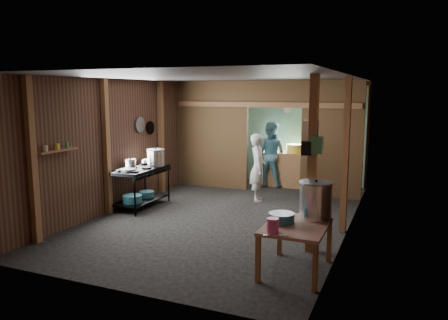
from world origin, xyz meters
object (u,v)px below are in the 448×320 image
at_px(pink_bucket, 273,225).
at_px(yellow_tub, 294,149).
at_px(stove_pot_large, 156,158).
at_px(gas_range, 140,188).
at_px(cook, 258,167).
at_px(stock_pot, 316,201).
at_px(prep_table, 296,248).

bearing_deg(pink_bucket, yellow_tub, 101.10).
bearing_deg(stove_pot_large, gas_range, -115.68).
bearing_deg(pink_bucket, stove_pot_large, 140.63).
bearing_deg(pink_bucket, gas_range, 145.77).
relative_size(stove_pot_large, cook, 0.25).
bearing_deg(stock_pot, yellow_tub, 107.08).
xyz_separation_m(prep_table, pink_bucket, (-0.19, -0.43, 0.41)).
distance_m(pink_bucket, cook, 4.09).
relative_size(prep_table, cook, 0.74).
height_order(gas_range, yellow_tub, yellow_tub).
xyz_separation_m(yellow_tub, cook, (-0.39, -1.68, -0.23)).
relative_size(stove_pot_large, stock_pot, 0.70).
height_order(prep_table, pink_bucket, pink_bucket).
distance_m(stock_pot, cook, 3.52).
height_order(stove_pot_large, pink_bucket, stove_pot_large).
relative_size(gas_range, stove_pot_large, 3.72).
bearing_deg(prep_table, cook, 116.02).
bearing_deg(yellow_tub, prep_table, -75.92).
xyz_separation_m(pink_bucket, yellow_tub, (-1.08, 5.50, 0.23)).
distance_m(gas_range, pink_bucket, 4.27).
bearing_deg(stock_pot, pink_bucket, -113.69).
bearing_deg(stove_pot_large, cook, 29.71).
distance_m(gas_range, stove_pot_large, 0.69).
bearing_deg(cook, stove_pot_large, 97.74).
distance_m(prep_table, cook, 3.80).
xyz_separation_m(stock_pot, cook, (-1.82, 3.00, -0.15)).
relative_size(gas_range, pink_bucket, 7.60).
distance_m(stock_pot, yellow_tub, 4.90).
relative_size(yellow_tub, cook, 0.27).
height_order(gas_range, cook, cook).
xyz_separation_m(stock_pot, pink_bucket, (-0.36, -0.82, -0.15)).
bearing_deg(cook, prep_table, -175.94).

